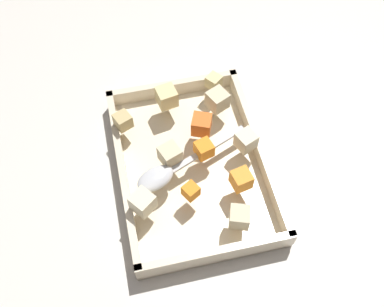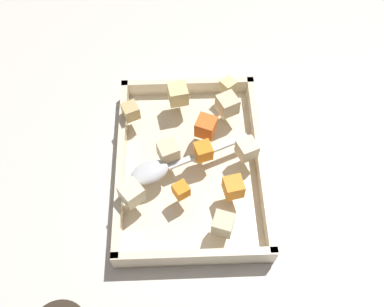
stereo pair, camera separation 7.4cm
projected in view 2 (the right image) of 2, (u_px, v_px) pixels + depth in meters
The scene contains 15 objects.
ground_plane at pixel (185, 170), 0.79m from camera, with size 4.00×4.00×0.00m, color beige.
baking_dish at pixel (192, 167), 0.78m from camera, with size 0.35×0.25×0.05m.
carrot_chunk_near_left at pixel (207, 126), 0.77m from camera, with size 0.03×0.03×0.03m, color orange.
carrot_chunk_corner_se at pixel (235, 187), 0.71m from camera, with size 0.03×0.03×0.03m, color orange.
carrot_chunk_corner_ne at pixel (182, 190), 0.71m from camera, with size 0.02×0.02×0.02m, color orange.
carrot_chunk_corner_nw at pixel (204, 150), 0.74m from camera, with size 0.03×0.03×0.03m, color orange.
potato_chunk_near_right at pixel (179, 94), 0.81m from camera, with size 0.03×0.03×0.03m, color #E0CC89.
potato_chunk_far_left at pixel (248, 147), 0.75m from camera, with size 0.03×0.03×0.03m, color beige.
potato_chunk_mid_left at pixel (133, 193), 0.70m from camera, with size 0.03×0.03×0.03m, color beige.
potato_chunk_front_center at pixel (132, 111), 0.79m from camera, with size 0.03×0.03×0.03m, color tan.
potato_chunk_far_right at pixel (229, 104), 0.79m from camera, with size 0.03×0.03×0.03m, color beige.
potato_chunk_rim_edge at pixel (229, 86), 0.82m from camera, with size 0.02×0.02×0.02m, color #E0CC89.
potato_chunk_heap_top at pixel (225, 224), 0.67m from camera, with size 0.03×0.03×0.03m, color beige.
potato_chunk_near_spoon at pixel (170, 153), 0.74m from camera, with size 0.03×0.03×0.03m, color beige.
serving_spoon at pixel (159, 169), 0.73m from camera, with size 0.11×0.21×0.02m.
Camera 2 is at (-0.40, 0.00, 0.69)m, focal length 41.90 mm.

